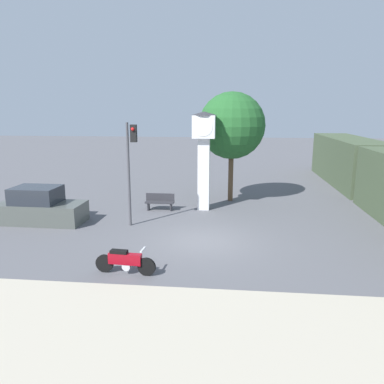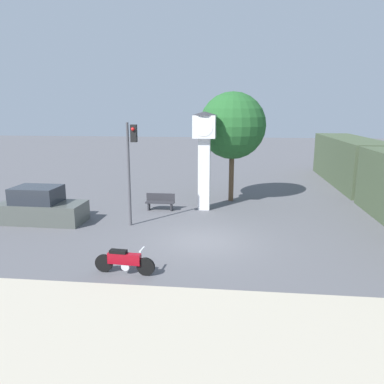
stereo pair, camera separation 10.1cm
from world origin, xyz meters
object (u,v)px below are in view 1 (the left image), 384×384
clock_tower (204,146)px  parked_car (40,208)px  street_tree (232,126)px  motorcycle (125,261)px  bench (160,201)px  freight_train (378,174)px  traffic_light (131,157)px

clock_tower → parked_car: bearing=-156.8°
street_tree → parked_car: street_tree is taller
parked_car → motorcycle: bearing=-41.7°
motorcycle → street_tree: street_tree is taller
motorcycle → clock_tower: 9.52m
parked_car → street_tree: bearing=31.8°
parked_car → bench: bearing=29.2°
freight_train → street_tree: street_tree is taller
traffic_light → bench: traffic_light is taller
motorcycle → parked_car: 7.94m
clock_tower → bench: size_ratio=3.37×
motorcycle → street_tree: (3.52, 10.96, 4.09)m
traffic_light → motorcycle: bearing=-78.1°
motorcycle → parked_car: bearing=142.0°
freight_train → street_tree: size_ratio=3.62×
motorcycle → bench: size_ratio=1.34×
motorcycle → traffic_light: traffic_light is taller
street_tree → bench: 6.22m
motorcycle → clock_tower: size_ratio=0.40×
traffic_light → street_tree: size_ratio=0.75×
motorcycle → traffic_light: size_ratio=0.43×
freight_train → traffic_light: size_ratio=4.80×
clock_tower → street_tree: 2.83m
freight_train → bench: size_ratio=14.78×
freight_train → parked_car: freight_train is taller
motorcycle → street_tree: bearing=76.9°
clock_tower → parked_car: size_ratio=1.28×
traffic_light → street_tree: (4.66, 5.59, 1.19)m
motorcycle → bench: motorcycle is taller
motorcycle → traffic_light: 6.20m
motorcycle → traffic_light: bearing=106.6°
freight_train → clock_tower: bearing=-165.3°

